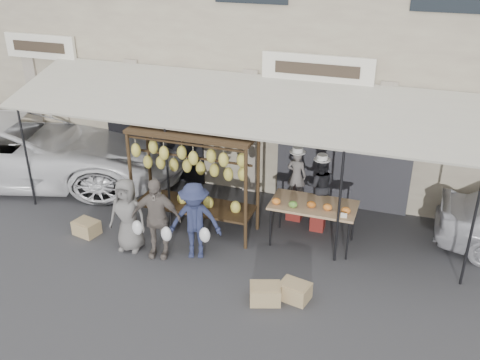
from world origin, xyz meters
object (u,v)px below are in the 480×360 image
(produce_table, at_px, (313,206))
(customer_mid, at_px, (156,218))
(customer_right, at_px, (195,221))
(customer_left, at_px, (128,215))
(crate_near_b, at_px, (295,291))
(vendor_right, at_px, (320,186))
(crate_near_a, at_px, (265,294))
(crate_far, at_px, (87,228))
(banana_rack, at_px, (193,162))
(van, at_px, (6,133))
(vendor_left, at_px, (296,176))

(produce_table, relative_size, customer_mid, 1.03)
(customer_right, bearing_deg, customer_mid, 178.79)
(customer_mid, xyz_separation_m, customer_right, (0.71, 0.20, -0.04))
(customer_left, relative_size, crate_near_b, 2.98)
(vendor_right, bearing_deg, customer_left, 19.53)
(crate_near_a, bearing_deg, crate_near_b, 27.05)
(produce_table, height_order, crate_near_b, produce_table)
(crate_far, bearing_deg, banana_rack, 24.01)
(banana_rack, bearing_deg, customer_right, -65.71)
(customer_left, height_order, crate_near_a, customer_left)
(crate_near_a, xyz_separation_m, van, (-7.48, 2.62, 1.10))
(banana_rack, height_order, produce_table, banana_rack)
(customer_right, height_order, crate_near_b, customer_right)
(customer_mid, bearing_deg, vendor_right, 25.44)
(crate_near_b, bearing_deg, produce_table, 93.55)
(produce_table, xyz_separation_m, vendor_left, (-0.57, 0.92, 0.17))
(banana_rack, xyz_separation_m, crate_near_b, (2.57, -1.59, -1.41))
(crate_near_b, bearing_deg, customer_right, 162.81)
(customer_left, bearing_deg, crate_near_b, -14.11)
(customer_mid, height_order, crate_near_b, customer_mid)
(customer_left, bearing_deg, vendor_left, 32.68)
(banana_rack, xyz_separation_m, vendor_left, (1.89, 1.17, -0.53))
(vendor_left, bearing_deg, produce_table, 125.21)
(produce_table, bearing_deg, vendor_left, 121.55)
(customer_left, xyz_separation_m, crate_near_b, (3.50, -0.49, -0.61))
(vendor_right, relative_size, crate_near_a, 2.38)
(produce_table, distance_m, crate_far, 4.74)
(customer_mid, height_order, van, van)
(crate_far, bearing_deg, crate_near_a, -12.17)
(vendor_right, bearing_deg, van, -10.02)
(vendor_left, bearing_deg, customer_right, 58.63)
(van, bearing_deg, customer_mid, -127.26)
(crate_far, bearing_deg, van, 152.47)
(crate_near_b, bearing_deg, vendor_right, 92.40)
(vendor_left, xyz_separation_m, crate_far, (-3.97, -2.10, -0.89))
(customer_left, relative_size, customer_right, 0.97)
(customer_mid, bearing_deg, van, 148.80)
(vendor_left, relative_size, crate_far, 2.30)
(produce_table, relative_size, crate_near_b, 3.32)
(produce_table, relative_size, crate_near_a, 3.25)
(customer_right, bearing_deg, vendor_left, 37.75)
(customer_mid, distance_m, crate_far, 1.92)
(customer_mid, xyz_separation_m, crate_far, (-1.79, 0.21, -0.68))
(banana_rack, distance_m, crate_near_a, 3.13)
(customer_mid, relative_size, customer_right, 1.05)
(vendor_left, distance_m, vendor_right, 0.65)
(crate_near_a, relative_size, van, 0.09)
(customer_mid, height_order, customer_right, customer_mid)
(vendor_right, xyz_separation_m, crate_far, (-4.55, -1.79, -0.88))
(customer_right, xyz_separation_m, crate_near_b, (2.15, -0.67, -0.64))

